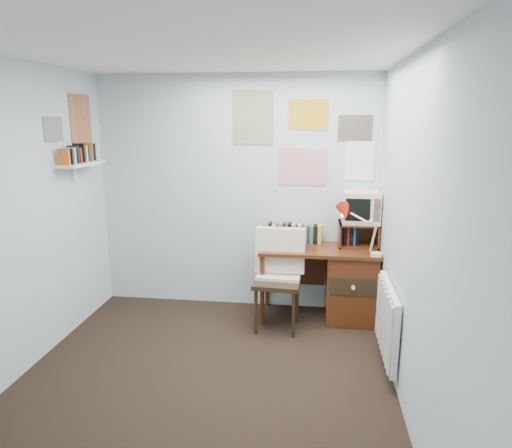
% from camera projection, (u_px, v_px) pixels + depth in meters
% --- Properties ---
extents(ground, '(3.50, 3.50, 0.00)m').
position_uv_depth(ground, '(200.00, 392.00, 3.50)').
color(ground, black).
rests_on(ground, ground).
extents(back_wall, '(3.00, 0.02, 2.50)m').
position_uv_depth(back_wall, '(237.00, 194.00, 4.90)').
color(back_wall, silver).
rests_on(back_wall, ground).
extents(right_wall, '(0.02, 3.50, 2.50)m').
position_uv_depth(right_wall, '(415.00, 241.00, 3.02)').
color(right_wall, silver).
rests_on(right_wall, ground).
extents(ceiling, '(3.00, 3.50, 0.02)m').
position_uv_depth(ceiling, '(189.00, 46.00, 2.93)').
color(ceiling, white).
rests_on(ceiling, back_wall).
extents(desk, '(1.20, 0.55, 0.76)m').
position_uv_depth(desk, '(345.00, 282.00, 4.69)').
color(desk, '#562913').
rests_on(desk, ground).
extents(desk_chair, '(0.52, 0.50, 0.96)m').
position_uv_depth(desk_chair, '(277.00, 282.00, 4.46)').
color(desk_chair, black).
rests_on(desk_chair, ground).
extents(desk_lamp, '(0.37, 0.34, 0.43)m').
position_uv_depth(desk_lamp, '(378.00, 234.00, 4.31)').
color(desk_lamp, red).
rests_on(desk_lamp, desk).
extents(tv_riser, '(0.40, 0.30, 0.25)m').
position_uv_depth(tv_riser, '(358.00, 234.00, 4.67)').
color(tv_riser, '#562913').
rests_on(tv_riser, desk).
extents(crt_tv, '(0.37, 0.35, 0.35)m').
position_uv_depth(crt_tv, '(361.00, 205.00, 4.62)').
color(crt_tv, beige).
rests_on(crt_tv, tv_riser).
extents(book_row, '(0.60, 0.14, 0.22)m').
position_uv_depth(book_row, '(297.00, 232.00, 4.82)').
color(book_row, '#562913').
rests_on(book_row, desk).
extents(radiator, '(0.09, 0.80, 0.60)m').
position_uv_depth(radiator, '(388.00, 321.00, 3.75)').
color(radiator, white).
rests_on(radiator, right_wall).
extents(wall_shelf, '(0.20, 0.62, 0.24)m').
position_uv_depth(wall_shelf, '(81.00, 164.00, 4.36)').
color(wall_shelf, white).
rests_on(wall_shelf, left_wall).
extents(posters_back, '(1.20, 0.01, 0.90)m').
position_uv_depth(posters_back, '(303.00, 138.00, 4.67)').
color(posters_back, white).
rests_on(posters_back, back_wall).
extents(posters_left, '(0.01, 0.70, 0.60)m').
position_uv_depth(posters_left, '(68.00, 123.00, 4.29)').
color(posters_left, white).
rests_on(posters_left, left_wall).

